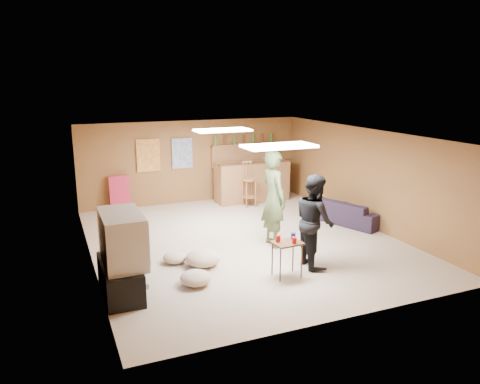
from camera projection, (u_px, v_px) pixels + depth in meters
name	position (u px, v px, depth m)	size (l,w,h in m)	color
ground	(244.00, 241.00, 9.66)	(7.00, 7.00, 0.00)	tan
ceiling	(244.00, 135.00, 9.14)	(6.00, 7.00, 0.02)	silver
wall_back	(193.00, 162.00, 12.54)	(6.00, 0.02, 2.20)	brown
wall_front	(346.00, 245.00, 6.26)	(6.00, 0.02, 2.20)	brown
wall_left	(88.00, 204.00, 8.28)	(0.02, 7.00, 2.20)	brown
wall_right	(366.00, 178.00, 10.52)	(0.02, 7.00, 2.20)	brown
tv_stand	(120.00, 279.00, 7.24)	(0.55, 1.30, 0.50)	black
dvd_box	(135.00, 282.00, 7.35)	(0.35, 0.50, 0.08)	#B2B2B7
tv_body	(122.00, 238.00, 7.12)	(0.60, 1.10, 0.80)	#B2B2B7
tv_screen	(143.00, 236.00, 7.23)	(0.02, 0.95, 0.65)	navy
bar_counter	(252.00, 181.00, 12.74)	(2.00, 0.60, 1.10)	brown
bar_lip	(256.00, 163.00, 12.39)	(2.10, 0.12, 0.05)	#402514
bar_shelf	(246.00, 144.00, 12.92)	(2.00, 0.18, 0.05)	brown
bar_backing	(245.00, 155.00, 13.01)	(2.00, 0.14, 0.60)	brown
poster_left	(148.00, 155.00, 12.00)	(0.60, 0.03, 0.85)	#BF3F26
poster_right	(182.00, 153.00, 12.34)	(0.55, 0.03, 0.80)	#334C99
folding_chair_stack	(120.00, 194.00, 11.77)	(0.50, 0.14, 0.90)	#B9223E
ceiling_panel_front	(279.00, 146.00, 7.81)	(1.20, 0.60, 0.04)	white
ceiling_panel_back	(222.00, 130.00, 10.23)	(1.20, 0.60, 0.04)	white
person_olive	(274.00, 199.00, 9.23)	(0.70, 0.46, 1.92)	#4F6037
person_black	(314.00, 221.00, 8.24)	(0.81, 0.63, 1.66)	black
sofa	(345.00, 211.00, 10.88)	(1.84, 0.72, 0.54)	black
tray_table	(287.00, 259.00, 7.88)	(0.47, 0.38, 0.61)	#402514
cup_red_near	(278.00, 239.00, 7.81)	(0.08, 0.08, 0.11)	red
cup_red_far	(294.00, 240.00, 7.74)	(0.08, 0.08, 0.10)	red
cup_blue	(293.00, 236.00, 7.93)	(0.08, 0.08, 0.11)	navy
bar_stool_left	(249.00, 184.00, 12.18)	(0.37, 0.37, 1.17)	brown
bar_stool_right	(268.00, 178.00, 12.76)	(0.40, 0.40, 1.26)	brown
cushion_near_tv	(203.00, 258.00, 8.37)	(0.62, 0.62, 0.28)	tan
cushion_mid	(175.00, 258.00, 8.51)	(0.43, 0.43, 0.20)	tan
cushion_far	(196.00, 278.00, 7.59)	(0.52, 0.52, 0.23)	tan
bottle_row	(244.00, 139.00, 12.84)	(1.76, 0.08, 0.26)	#3F7233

